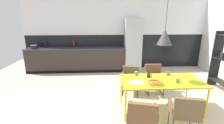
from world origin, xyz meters
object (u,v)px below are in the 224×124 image
(armchair_facing_counter, at_px, (131,76))
(armchair_far_side, at_px, (154,75))
(bottle_oil_tall, at_px, (45,44))
(mug_dark_espresso, at_px, (177,80))
(fruit_bowl, at_px, (155,83))
(cooking_pot, at_px, (34,47))
(open_book, at_px, (137,82))
(armchair_corner_seat, at_px, (185,110))
(bottle_vinegar_dark, at_px, (74,44))
(mug_short_terracotta, at_px, (168,73))
(dining_table, at_px, (161,82))
(refrigerator_column, at_px, (133,45))
(pendant_lamp_over_table_near, at_px, (165,37))
(mug_glass_clear, at_px, (136,73))
(mug_white_ceramic, at_px, (149,76))
(armchair_by_stool, at_px, (142,115))

(armchair_facing_counter, xyz_separation_m, armchair_far_side, (0.65, 0.01, 0.02))
(bottle_oil_tall, bearing_deg, mug_dark_espresso, -40.10)
(fruit_bowl, distance_m, mug_dark_espresso, 0.49)
(cooking_pot, bearing_deg, open_book, -41.39)
(armchair_corner_seat, xyz_separation_m, bottle_vinegar_dark, (-2.55, 3.87, 0.54))
(armchair_facing_counter, bearing_deg, cooking_pot, -17.40)
(mug_short_terracotta, bearing_deg, dining_table, -132.55)
(armchair_far_side, distance_m, open_book, 1.24)
(fruit_bowl, bearing_deg, refrigerator_column, 88.28)
(mug_dark_espresso, relative_size, pendant_lamp_over_table_near, 0.11)
(open_book, bearing_deg, mug_short_terracotta, 24.34)
(armchair_corner_seat, bearing_deg, mug_glass_clear, 133.23)
(mug_short_terracotta, bearing_deg, mug_white_ceramic, -167.45)
(refrigerator_column, relative_size, fruit_bowl, 6.89)
(armchair_facing_counter, xyz_separation_m, pendant_lamp_over_table_near, (0.51, -0.86, 1.17))
(mug_white_ceramic, xyz_separation_m, bottle_vinegar_dark, (-2.17, 2.91, 0.27))
(dining_table, bearing_deg, pendant_lamp_over_table_near, 90.00)
(armchair_corner_seat, distance_m, bottle_vinegar_dark, 4.67)
(mug_short_terracotta, distance_m, pendant_lamp_over_table_near, 0.94)
(refrigerator_column, bearing_deg, mug_white_ceramic, -92.53)
(armchair_corner_seat, xyz_separation_m, mug_short_terracotta, (0.10, 1.07, 0.27))
(refrigerator_column, height_order, mug_white_ceramic, refrigerator_column)
(armchair_corner_seat, relative_size, pendant_lamp_over_table_near, 0.66)
(refrigerator_column, bearing_deg, pendant_lamp_over_table_near, -87.65)
(armchair_by_stool, xyz_separation_m, open_book, (0.07, 0.81, 0.22))
(refrigerator_column, xyz_separation_m, fruit_bowl, (-0.09, -3.08, -0.24))
(refrigerator_column, distance_m, cooking_pot, 3.70)
(cooking_pot, xyz_separation_m, pendant_lamp_over_table_near, (3.81, -2.73, 0.67))
(dining_table, xyz_separation_m, mug_dark_espresso, (0.28, -0.15, 0.09))
(dining_table, height_order, pendant_lamp_over_table_near, pendant_lamp_over_table_near)
(mug_dark_espresso, distance_m, pendant_lamp_over_table_near, 0.94)
(fruit_bowl, bearing_deg, bottle_oil_tall, 135.41)
(fruit_bowl, xyz_separation_m, bottle_vinegar_dark, (-2.20, 3.29, 0.28))
(dining_table, relative_size, open_book, 5.51)
(armchair_by_stool, height_order, mug_dark_espresso, mug_dark_espresso)
(cooking_pot, distance_m, bottle_oil_tall, 0.41)
(mug_short_terracotta, bearing_deg, open_book, -155.66)
(armchair_by_stool, distance_m, open_book, 0.85)
(armchair_facing_counter, relative_size, armchair_far_side, 0.94)
(cooking_pot, relative_size, bottle_oil_tall, 0.71)
(refrigerator_column, height_order, mug_glass_clear, refrigerator_column)
(open_book, bearing_deg, armchair_by_stool, -94.92)
(dining_table, relative_size, armchair_far_side, 2.25)
(armchair_corner_seat, distance_m, pendant_lamp_over_table_near, 1.43)
(bottle_oil_tall, bearing_deg, fruit_bowl, -44.59)
(bottle_vinegar_dark, bearing_deg, open_book, -59.78)
(mug_white_ceramic, relative_size, bottle_oil_tall, 0.39)
(dining_table, height_order, armchair_facing_counter, same)
(mug_dark_espresso, relative_size, bottle_vinegar_dark, 0.39)
(armchair_far_side, bearing_deg, mug_glass_clear, 42.47)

